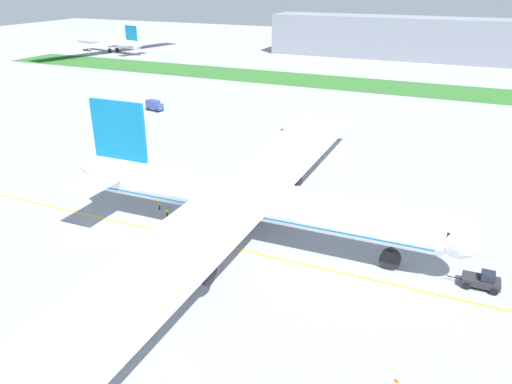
{
  "coord_description": "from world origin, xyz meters",
  "views": [
    {
      "loc": [
        31.1,
        -56.47,
        35.21
      ],
      "look_at": [
        1.99,
        8.88,
        3.95
      ],
      "focal_mm": 35.03,
      "sensor_mm": 36.0,
      "label": 1
    }
  ],
  "objects_px": {
    "pushback_tug": "(482,280)",
    "parked_airliner_far_left": "(109,42)",
    "airliner_foreground": "(245,199)",
    "ground_crew_wingwalker_starboard": "(153,239)",
    "ground_crew_wingwalker_port": "(159,204)",
    "ground_crew_marshaller_front": "(167,211)",
    "service_truck_fuel_bowser": "(154,105)",
    "traffic_cone_near_nose": "(397,380)",
    "service_truck_baggage_loader": "(295,127)"
  },
  "relations": [
    {
      "from": "ground_crew_wingwalker_port",
      "to": "pushback_tug",
      "type": "bearing_deg",
      "value": -2.92
    },
    {
      "from": "airliner_foreground",
      "to": "service_truck_baggage_loader",
      "type": "bearing_deg",
      "value": 102.18
    },
    {
      "from": "ground_crew_marshaller_front",
      "to": "parked_airliner_far_left",
      "type": "height_order",
      "value": "parked_airliner_far_left"
    },
    {
      "from": "airliner_foreground",
      "to": "service_truck_baggage_loader",
      "type": "relative_size",
      "value": 18.0
    },
    {
      "from": "airliner_foreground",
      "to": "pushback_tug",
      "type": "relative_size",
      "value": 16.0
    },
    {
      "from": "airliner_foreground",
      "to": "ground_crew_wingwalker_starboard",
      "type": "distance_m",
      "value": 14.11
    },
    {
      "from": "ground_crew_wingwalker_port",
      "to": "ground_crew_marshaller_front",
      "type": "distance_m",
      "value": 2.95
    },
    {
      "from": "airliner_foreground",
      "to": "pushback_tug",
      "type": "xyz_separation_m",
      "value": [
        31.8,
        0.3,
        -5.18
      ]
    },
    {
      "from": "ground_crew_marshaller_front",
      "to": "service_truck_baggage_loader",
      "type": "relative_size",
      "value": 0.29
    },
    {
      "from": "pushback_tug",
      "to": "service_truck_fuel_bowser",
      "type": "relative_size",
      "value": 1.18
    },
    {
      "from": "traffic_cone_near_nose",
      "to": "ground_crew_marshaller_front",
      "type": "bearing_deg",
      "value": 152.01
    },
    {
      "from": "service_truck_baggage_loader",
      "to": "airliner_foreground",
      "type": "bearing_deg",
      "value": -77.82
    },
    {
      "from": "ground_crew_marshaller_front",
      "to": "ground_crew_wingwalker_port",
      "type": "bearing_deg",
      "value": 147.44
    },
    {
      "from": "pushback_tug",
      "to": "parked_airliner_far_left",
      "type": "bearing_deg",
      "value": 140.25
    },
    {
      "from": "airliner_foreground",
      "to": "ground_crew_wingwalker_starboard",
      "type": "relative_size",
      "value": 60.69
    },
    {
      "from": "ground_crew_marshaller_front",
      "to": "ground_crew_wingwalker_starboard",
      "type": "distance_m",
      "value": 9.21
    },
    {
      "from": "ground_crew_wingwalker_starboard",
      "to": "service_truck_fuel_bowser",
      "type": "distance_m",
      "value": 77.37
    },
    {
      "from": "parked_airliner_far_left",
      "to": "ground_crew_wingwalker_starboard",
      "type": "bearing_deg",
      "value": -49.3
    },
    {
      "from": "airliner_foreground",
      "to": "ground_crew_marshaller_front",
      "type": "relative_size",
      "value": 62.81
    },
    {
      "from": "ground_crew_marshaller_front",
      "to": "parked_airliner_far_left",
      "type": "relative_size",
      "value": 0.02
    },
    {
      "from": "pushback_tug",
      "to": "service_truck_baggage_loader",
      "type": "distance_m",
      "value": 67.65
    },
    {
      "from": "ground_crew_wingwalker_port",
      "to": "ground_crew_marshaller_front",
      "type": "height_order",
      "value": "ground_crew_wingwalker_port"
    },
    {
      "from": "ground_crew_wingwalker_port",
      "to": "service_truck_fuel_bowser",
      "type": "distance_m",
      "value": 65.68
    },
    {
      "from": "ground_crew_wingwalker_starboard",
      "to": "traffic_cone_near_nose",
      "type": "distance_m",
      "value": 37.93
    },
    {
      "from": "ground_crew_marshaller_front",
      "to": "service_truck_fuel_bowser",
      "type": "xyz_separation_m",
      "value": [
        -40.39,
        55.23,
        0.59
      ]
    },
    {
      "from": "service_truck_baggage_loader",
      "to": "parked_airliner_far_left",
      "type": "distance_m",
      "value": 159.06
    },
    {
      "from": "ground_crew_wingwalker_starboard",
      "to": "parked_airliner_far_left",
      "type": "xyz_separation_m",
      "value": [
        -130.36,
        151.54,
        3.57
      ]
    },
    {
      "from": "airliner_foreground",
      "to": "traffic_cone_near_nose",
      "type": "distance_m",
      "value": 32.37
    },
    {
      "from": "ground_crew_wingwalker_starboard",
      "to": "parked_airliner_far_left",
      "type": "height_order",
      "value": "parked_airliner_far_left"
    },
    {
      "from": "service_truck_baggage_loader",
      "to": "service_truck_fuel_bowser",
      "type": "height_order",
      "value": "service_truck_fuel_bowser"
    },
    {
      "from": "pushback_tug",
      "to": "ground_crew_wingwalker_port",
      "type": "height_order",
      "value": "pushback_tug"
    },
    {
      "from": "ground_crew_marshaller_front",
      "to": "traffic_cone_near_nose",
      "type": "bearing_deg",
      "value": -27.99
    },
    {
      "from": "pushback_tug",
      "to": "ground_crew_wingwalker_port",
      "type": "bearing_deg",
      "value": 177.08
    },
    {
      "from": "parked_airliner_far_left",
      "to": "airliner_foreground",
      "type": "bearing_deg",
      "value": -45.6
    },
    {
      "from": "airliner_foreground",
      "to": "traffic_cone_near_nose",
      "type": "xyz_separation_m",
      "value": [
        25.01,
        -19.68,
        -5.9
      ]
    },
    {
      "from": "pushback_tug",
      "to": "traffic_cone_near_nose",
      "type": "distance_m",
      "value": 21.11
    },
    {
      "from": "airliner_foreground",
      "to": "parked_airliner_far_left",
      "type": "relative_size",
      "value": 1.2
    },
    {
      "from": "traffic_cone_near_nose",
      "to": "pushback_tug",
      "type": "bearing_deg",
      "value": 71.23
    },
    {
      "from": "ground_crew_marshaller_front",
      "to": "service_truck_baggage_loader",
      "type": "bearing_deg",
      "value": 86.72
    },
    {
      "from": "parked_airliner_far_left",
      "to": "pushback_tug",
      "type": "bearing_deg",
      "value": -39.75
    },
    {
      "from": "pushback_tug",
      "to": "ground_crew_wingwalker_starboard",
      "type": "relative_size",
      "value": 3.79
    },
    {
      "from": "ground_crew_wingwalker_starboard",
      "to": "parked_airliner_far_left",
      "type": "bearing_deg",
      "value": 130.7
    },
    {
      "from": "airliner_foreground",
      "to": "parked_airliner_far_left",
      "type": "distance_m",
      "value": 201.82
    },
    {
      "from": "ground_crew_marshaller_front",
      "to": "ground_crew_wingwalker_starboard",
      "type": "xyz_separation_m",
      "value": [
        3.4,
        -8.56,
        0.03
      ]
    },
    {
      "from": "airliner_foreground",
      "to": "ground_crew_wingwalker_port",
      "type": "bearing_deg",
      "value": 170.57
    },
    {
      "from": "traffic_cone_near_nose",
      "to": "service_truck_fuel_bowser",
      "type": "xyz_separation_m",
      "value": [
        -79.65,
        76.1,
        1.27
      ]
    },
    {
      "from": "airliner_foreground",
      "to": "ground_crew_wingwalker_starboard",
      "type": "height_order",
      "value": "airliner_foreground"
    },
    {
      "from": "ground_crew_wingwalker_port",
      "to": "service_truck_fuel_bowser",
      "type": "bearing_deg",
      "value": 125.24
    },
    {
      "from": "traffic_cone_near_nose",
      "to": "service_truck_baggage_loader",
      "type": "xyz_separation_m",
      "value": [
        -36.33,
        72.1,
        1.19
      ]
    },
    {
      "from": "ground_crew_marshaller_front",
      "to": "traffic_cone_near_nose",
      "type": "height_order",
      "value": "ground_crew_marshaller_front"
    }
  ]
}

